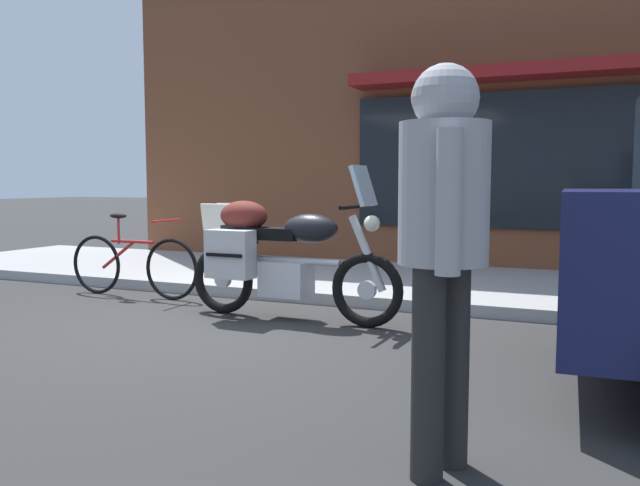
{
  "coord_description": "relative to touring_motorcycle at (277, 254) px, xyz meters",
  "views": [
    {
      "loc": [
        3.17,
        -5.01,
        1.26
      ],
      "look_at": [
        0.73,
        0.55,
        0.7
      ],
      "focal_mm": 37.01,
      "sensor_mm": 36.0,
      "label": 1
    }
  ],
  "objects": [
    {
      "name": "pedestrian_walking",
      "position": [
        2.13,
        -2.58,
        0.5
      ],
      "size": [
        0.48,
        0.54,
        1.75
      ],
      "color": "#252525",
      "rests_on": "ground_plane"
    },
    {
      "name": "sandwich_board_sign",
      "position": [
        -1.6,
        1.75,
        -0.05
      ],
      "size": [
        0.55,
        0.4,
        0.87
      ],
      "color": "silver",
      "rests_on": "sidewalk_curb"
    },
    {
      "name": "ground_plane",
      "position": [
        -0.4,
        -0.32,
        -0.61
      ],
      "size": [
        80.0,
        80.0,
        0.0
      ],
      "primitive_type": "plane",
      "color": "#2E2E2E"
    },
    {
      "name": "parked_bicycle",
      "position": [
        -2.02,
        0.43,
        -0.24
      ],
      "size": [
        1.69,
        0.48,
        0.92
      ],
      "color": "black",
      "rests_on": "ground_plane"
    },
    {
      "name": "touring_motorcycle",
      "position": [
        0.0,
        0.0,
        0.0
      ],
      "size": [
        2.15,
        0.64,
        1.41
      ],
      "color": "black",
      "rests_on": "ground_plane"
    }
  ]
}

